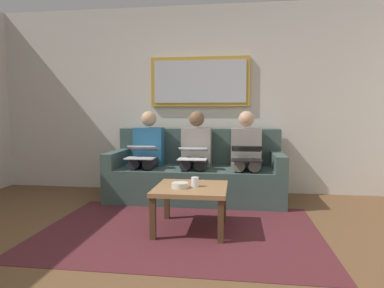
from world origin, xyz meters
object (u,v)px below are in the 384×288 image
object	(u,v)px
couch	(196,174)
person_left	(246,153)
person_right	(147,152)
framed_mirror	(200,82)
cup	(195,182)
bowl	(180,185)
coffee_table	(191,192)
laptop_white	(193,154)
laptop_black	(247,154)
person_middle	(196,153)
laptop_silver	(142,152)

from	to	relation	value
couch	person_left	distance (m)	0.71
person_right	couch	bearing A→B (deg)	-173.87
framed_mirror	cup	distance (m)	1.94
framed_mirror	person_right	bearing A→B (deg)	35.53
bowl	person_right	world-z (taller)	person_right
couch	framed_mirror	xyz separation A→B (m)	(0.00, -0.39, 1.24)
coffee_table	cup	xyz separation A→B (m)	(-0.04, -0.00, 0.10)
framed_mirror	couch	bearing A→B (deg)	90.00
coffee_table	laptop_white	world-z (taller)	laptop_white
laptop_black	laptop_white	world-z (taller)	laptop_black
couch	cup	distance (m)	1.23
coffee_table	person_left	bearing A→B (deg)	-115.20
bowl	person_left	world-z (taller)	person_left
couch	framed_mirror	distance (m)	1.30
cup	bowl	world-z (taller)	cup
framed_mirror	person_right	distance (m)	1.23
cup	laptop_black	size ratio (longest dim) A/B	0.23
person_middle	cup	bearing A→B (deg)	96.78
coffee_table	framed_mirror	bearing A→B (deg)	-86.46
cup	bowl	bearing A→B (deg)	30.36
framed_mirror	person_middle	size ratio (longest dim) A/B	1.21
couch	person_middle	distance (m)	0.31
laptop_white	person_right	bearing A→B (deg)	-21.20
laptop_black	framed_mirror	bearing A→B (deg)	-47.09
couch	cup	bearing A→B (deg)	96.40
framed_mirror	coffee_table	size ratio (longest dim) A/B	2.05
couch	laptop_white	world-z (taller)	couch
cup	laptop_white	size ratio (longest dim) A/B	0.26
laptop_black	person_middle	bearing A→B (deg)	-19.88
bowl	person_left	size ratio (longest dim) A/B	0.14
person_middle	laptop_silver	size ratio (longest dim) A/B	3.20
person_right	laptop_white	bearing A→B (deg)	158.80
person_middle	laptop_white	bearing A→B (deg)	90.00
laptop_silver	person_middle	bearing A→B (deg)	-159.45
cup	person_left	bearing A→B (deg)	-113.67
person_left	laptop_white	size ratio (longest dim) A/B	3.32
laptop_black	laptop_silver	world-z (taller)	laptop_black
couch	laptop_white	size ratio (longest dim) A/B	6.41
couch	laptop_silver	bearing A→B (deg)	25.75
bowl	couch	bearing A→B (deg)	-89.73
laptop_silver	cup	bearing A→B (deg)	130.52
person_right	laptop_silver	bearing A→B (deg)	90.00
framed_mirror	person_middle	distance (m)	1.05
cup	person_right	distance (m)	1.39
person_left	person_right	bearing A→B (deg)	0.00
laptop_white	person_right	world-z (taller)	person_right
laptop_black	laptop_silver	distance (m)	1.28
laptop_white	laptop_black	bearing A→B (deg)	-178.50
framed_mirror	cup	world-z (taller)	framed_mirror
couch	bowl	world-z (taller)	couch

